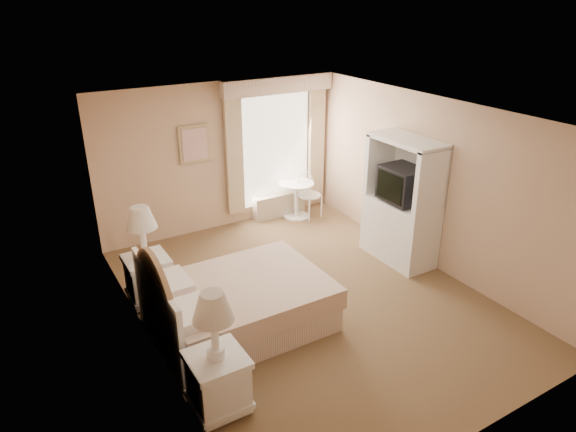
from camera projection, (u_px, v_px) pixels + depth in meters
room at (310, 213)px, 6.43m from camera, size 4.21×5.51×2.51m
window at (278, 144)px, 8.97m from camera, size 2.05×0.22×2.51m
framed_art at (195, 144)px, 8.23m from camera, size 0.52×0.04×0.62m
bed at (235, 304)px, 6.20m from camera, size 2.07×1.56×1.38m
nightstand_near at (217, 368)px, 4.91m from camera, size 0.54×0.54×1.32m
nightstand_far at (147, 267)px, 6.70m from camera, size 0.55×0.55×1.33m
round_table at (296, 194)px, 9.25m from camera, size 0.63×0.63×0.66m
cafe_chair at (308, 191)px, 9.28m from camera, size 0.47×0.47×0.83m
armoire at (401, 211)px, 7.67m from camera, size 0.57×1.14×1.90m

